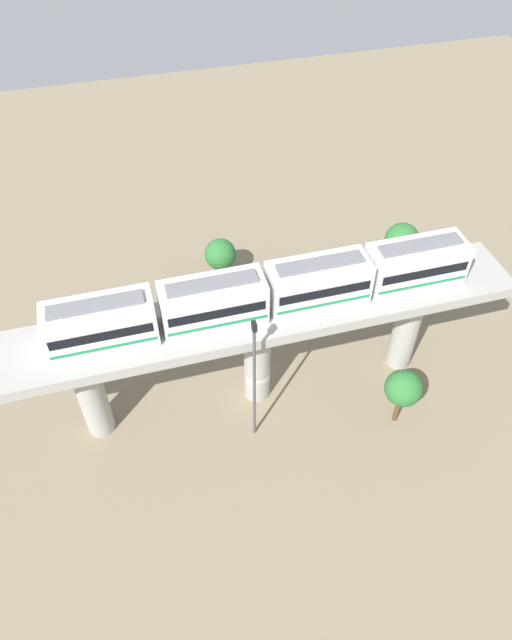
# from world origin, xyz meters

# --- Properties ---
(ground_plane) EXTENTS (120.00, 120.00, 0.00)m
(ground_plane) POSITION_xyz_m (0.00, 0.00, 0.00)
(ground_plane) COLOR #84755B
(viaduct) EXTENTS (5.20, 35.80, 8.68)m
(viaduct) POSITION_xyz_m (0.00, 0.00, 6.70)
(viaduct) COLOR #A8A59E
(viaduct) RESTS_ON ground
(train) EXTENTS (2.64, 27.45, 3.24)m
(train) POSITION_xyz_m (0.00, 0.61, 10.22)
(train) COLOR white
(train) RESTS_ON viaduct
(parked_car_silver) EXTENTS (2.41, 4.42, 1.76)m
(parked_car_silver) POSITION_xyz_m (-9.55, -10.39, 0.74)
(parked_car_silver) COLOR #B2B5BA
(parked_car_silver) RESTS_ON ground
(parked_car_red) EXTENTS (2.04, 4.30, 1.76)m
(parked_car_red) POSITION_xyz_m (-9.13, -1.17, 0.74)
(parked_car_red) COLOR red
(parked_car_red) RESTS_ON ground
(tree_near_viaduct) EXTENTS (2.80, 2.80, 4.20)m
(tree_near_viaduct) POSITION_xyz_m (-13.46, 0.38, 2.77)
(tree_near_viaduct) COLOR brown
(tree_near_viaduct) RESTS_ON ground
(tree_mid_lot) EXTENTS (2.60, 2.60, 4.98)m
(tree_mid_lot) POSITION_xyz_m (5.06, 9.00, 3.63)
(tree_mid_lot) COLOR brown
(tree_mid_lot) RESTS_ON ground
(tree_far_corner) EXTENTS (3.07, 3.07, 5.31)m
(tree_far_corner) POSITION_xyz_m (-9.89, 16.04, 3.75)
(tree_far_corner) COLOR brown
(tree_far_corner) RESTS_ON ground
(signal_post) EXTENTS (0.44, 0.28, 11.28)m
(signal_post) POSITION_xyz_m (3.40, -1.15, 6.17)
(signal_post) COLOR #4C4C51
(signal_post) RESTS_ON ground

